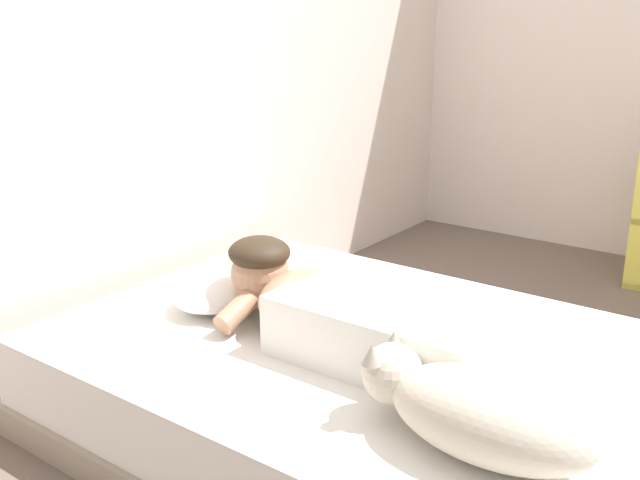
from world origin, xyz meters
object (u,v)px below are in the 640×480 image
object	(u,v)px
pillow	(238,285)
dog	(477,411)
coffee_cup	(312,304)
person_lying	(353,312)
bed	(381,395)
cell_phone	(484,410)

from	to	relation	value
pillow	dog	world-z (taller)	dog
coffee_cup	dog	bearing A→B (deg)	-117.86
pillow	person_lying	distance (m)	0.52
dog	person_lying	bearing A→B (deg)	60.80
bed	dog	distance (m)	0.63
dog	coffee_cup	distance (m)	0.87
dog	cell_phone	bearing A→B (deg)	17.09
person_lying	coffee_cup	world-z (taller)	person_lying
pillow	dog	xyz separation A→B (m)	(-0.36, -1.05, 0.05)
cell_phone	person_lying	bearing A→B (deg)	75.41
pillow	coffee_cup	world-z (taller)	pillow
pillow	bed	bearing A→B (deg)	-91.71
pillow	dog	size ratio (longest dim) A/B	0.90
bed	pillow	distance (m)	0.64
pillow	person_lying	size ratio (longest dim) A/B	0.57
dog	pillow	bearing A→B (deg)	71.02
dog	coffee_cup	bearing A→B (deg)	62.14
dog	coffee_cup	size ratio (longest dim) A/B	4.60
pillow	person_lying	world-z (taller)	person_lying
person_lying	cell_phone	bearing A→B (deg)	-104.59
person_lying	cell_phone	world-z (taller)	person_lying
cell_phone	dog	bearing A→B (deg)	-162.91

